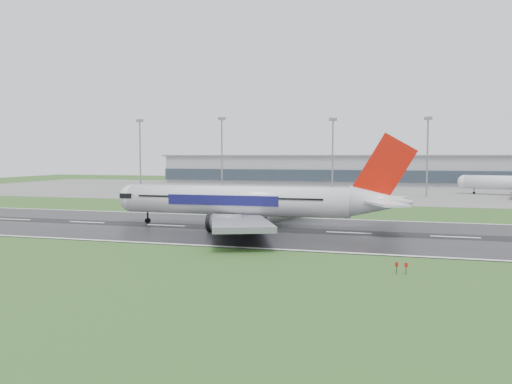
% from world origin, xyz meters
% --- Properties ---
extents(ground, '(520.00, 520.00, 0.00)m').
position_xyz_m(ground, '(0.00, 0.00, 0.00)').
color(ground, '#28511D').
rests_on(ground, ground).
extents(runway, '(400.00, 45.00, 0.10)m').
position_xyz_m(runway, '(0.00, 0.00, 0.05)').
color(runway, black).
rests_on(runway, ground).
extents(apron, '(400.00, 130.00, 0.08)m').
position_xyz_m(apron, '(0.00, 125.00, 0.04)').
color(apron, slate).
rests_on(apron, ground).
extents(terminal, '(240.00, 36.00, 15.00)m').
position_xyz_m(terminal, '(0.00, 185.00, 7.50)').
color(terminal, gray).
rests_on(terminal, ground).
extents(main_airliner, '(65.61, 62.58, 19.09)m').
position_xyz_m(main_airliner, '(-20.06, 2.88, 9.65)').
color(main_airliner, silver).
rests_on(main_airliner, runway).
extents(floodmast_0, '(0.64, 0.64, 29.93)m').
position_xyz_m(floodmast_0, '(-100.02, 100.00, 14.97)').
color(floodmast_0, gray).
rests_on(floodmast_0, ground).
extents(floodmast_1, '(0.64, 0.64, 30.11)m').
position_xyz_m(floodmast_1, '(-62.36, 100.00, 15.05)').
color(floodmast_1, gray).
rests_on(floodmast_1, ground).
extents(floodmast_2, '(0.64, 0.64, 28.90)m').
position_xyz_m(floodmast_2, '(-16.43, 100.00, 14.45)').
color(floodmast_2, gray).
rests_on(floodmast_2, ground).
extents(floodmast_3, '(0.64, 0.64, 28.67)m').
position_xyz_m(floodmast_3, '(18.82, 100.00, 14.34)').
color(floodmast_3, gray).
rests_on(floodmast_3, ground).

